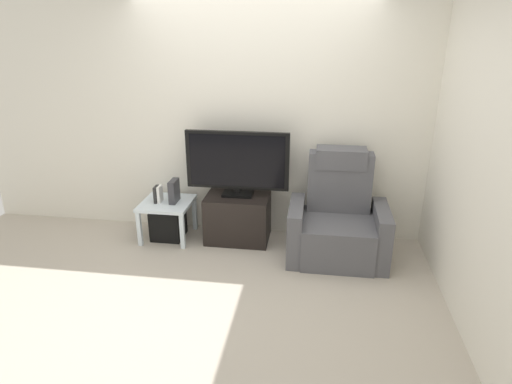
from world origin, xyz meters
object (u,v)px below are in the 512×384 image
Objects in this scene: tv_stand at (238,218)px; television at (237,162)px; book_middle at (160,194)px; recliner_armchair at (338,221)px; game_console at (174,191)px; side_table at (167,207)px; subwoofer_box at (168,223)px; book_leftmost at (156,194)px.

tv_stand is 0.62× the size of television.
book_middle is (-0.84, -0.10, -0.37)m from television.
recliner_armchair is 1.77m from game_console.
book_middle is at bearing -162.08° from side_table.
subwoofer_box is at bearing 17.92° from book_middle.
recliner_armchair is 1.85m from side_table.
subwoofer_box is at bearing -173.66° from game_console.
book_leftmost is at bearing 176.50° from recliner_armchair.
recliner_armchair is 1.92m from book_middle.
tv_stand is at bearing 5.29° from book_middle.
side_table is (-0.78, -0.06, 0.10)m from tv_stand.
subwoofer_box is (0.00, 0.00, -0.20)m from side_table.
recliner_armchair is 3.25× the size of subwoofer_box.
recliner_armchair is 6.00× the size of book_leftmost.
game_console is at bearing -174.45° from television.
tv_stand is 0.79m from subwoofer_box.
tv_stand is 1.26× the size of side_table.
game_console is at bearing 11.18° from book_middle.
side_table is at bearing 175.69° from recliner_armchair.
book_leftmost is at bearing -173.70° from television.
game_console reaches higher than book_middle.
tv_stand is at bearing -90.00° from television.
television is at bearing 5.65° from side_table.
side_table is at bearing 180.00° from subwoofer_box.
television is 0.94m from side_table.
television is 0.77m from game_console.
tv_stand is at bearing 3.98° from game_console.
tv_stand is at bearing 5.06° from book_leftmost.
book_middle is (-0.06, -0.02, 0.16)m from side_table.
recliner_armchair is at bearing -10.33° from tv_stand.
book_middle is 0.74× the size of game_console.
tv_stand is 0.75m from game_console.
recliner_armchair is 4.34× the size of game_console.
game_console reaches higher than side_table.
book_middle is at bearing 176.43° from recliner_armchair.
book_middle is (0.04, 0.00, 0.00)m from book_leftmost.
book_middle is (-0.84, -0.08, 0.26)m from tv_stand.
subwoofer_box is 1.85× the size of book_leftmost.
book_leftmost is (-0.10, -0.02, 0.16)m from side_table.
subwoofer_box is at bearing 175.69° from recliner_armchair.
tv_stand is 0.92m from book_leftmost.
tv_stand is at bearing 4.25° from side_table.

